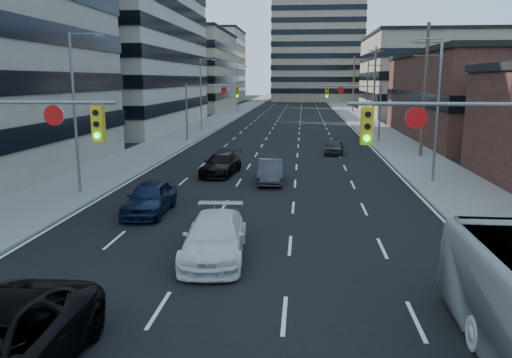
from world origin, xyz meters
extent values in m
cube|color=black|center=(0.00, 130.00, 0.01)|extent=(18.00, 300.00, 0.02)
cube|color=slate|center=(-11.50, 130.00, 0.07)|extent=(5.00, 300.00, 0.15)
cube|color=slate|center=(11.50, 130.00, 0.07)|extent=(5.00, 300.00, 0.15)
cube|color=#ADA089|center=(-27.00, 60.00, 14.00)|extent=(26.00, 34.00, 28.00)
cube|color=gray|center=(-24.00, 100.00, 8.00)|extent=(20.00, 30.00, 16.00)
cube|color=#472119|center=(24.00, 50.00, 4.50)|extent=(20.00, 30.00, 9.00)
cube|color=gray|center=(25.00, 88.00, 7.00)|extent=(22.00, 28.00, 14.00)
cube|color=gray|center=(6.00, 150.00, 29.00)|extent=(26.00, 26.00, 58.00)
cube|color=#ADA089|center=(-28.00, 140.00, 10.00)|extent=(24.00, 24.00, 20.00)
cube|color=gray|center=(32.00, 130.00, 6.00)|extent=(22.00, 22.00, 12.00)
cylinder|color=slate|center=(-6.75, 8.00, 5.80)|extent=(6.50, 0.12, 0.12)
cube|color=gold|center=(-4.10, 8.00, 5.15)|extent=(0.35, 0.28, 1.10)
cylinder|color=black|center=(-4.10, 7.84, 5.50)|extent=(0.18, 0.06, 0.18)
cylinder|color=black|center=(-4.10, 7.84, 5.15)|extent=(0.18, 0.06, 0.18)
cylinder|color=#0CE526|center=(-4.10, 7.84, 4.80)|extent=(0.18, 0.06, 0.18)
cylinder|color=white|center=(-5.50, 7.97, 5.40)|extent=(0.64, 0.06, 0.64)
cylinder|color=slate|center=(6.75, 8.00, 5.80)|extent=(6.50, 0.12, 0.12)
cube|color=gold|center=(4.10, 8.00, 5.15)|extent=(0.35, 0.28, 1.10)
cylinder|color=black|center=(4.10, 7.84, 5.50)|extent=(0.18, 0.06, 0.18)
cylinder|color=black|center=(4.10, 7.84, 5.15)|extent=(0.18, 0.06, 0.18)
cylinder|color=#0CE526|center=(4.10, 7.84, 4.80)|extent=(0.18, 0.06, 0.18)
cylinder|color=white|center=(5.50, 7.97, 5.40)|extent=(0.64, 0.06, 0.64)
cylinder|color=slate|center=(-10.00, 45.00, 3.00)|extent=(0.18, 0.18, 6.00)
cylinder|color=slate|center=(-7.00, 45.00, 5.80)|extent=(6.00, 0.12, 0.12)
cube|color=gold|center=(-4.60, 45.00, 5.15)|extent=(0.35, 0.28, 1.10)
cylinder|color=black|center=(-4.60, 44.84, 5.50)|extent=(0.18, 0.06, 0.18)
cylinder|color=black|center=(-4.60, 44.84, 5.15)|extent=(0.18, 0.06, 0.18)
cylinder|color=#0CE526|center=(-4.60, 44.84, 4.80)|extent=(0.18, 0.06, 0.18)
cylinder|color=white|center=(-6.00, 44.97, 5.40)|extent=(0.64, 0.06, 0.64)
cylinder|color=slate|center=(10.00, 45.00, 3.00)|extent=(0.18, 0.18, 6.00)
cylinder|color=slate|center=(7.00, 45.00, 5.80)|extent=(6.00, 0.12, 0.12)
cube|color=gold|center=(4.60, 45.00, 5.15)|extent=(0.35, 0.28, 1.10)
cylinder|color=black|center=(4.60, 44.84, 5.50)|extent=(0.18, 0.06, 0.18)
cylinder|color=black|center=(4.60, 44.84, 5.15)|extent=(0.18, 0.06, 0.18)
cylinder|color=#0CE526|center=(4.60, 44.84, 4.80)|extent=(0.18, 0.06, 0.18)
cylinder|color=white|center=(6.00, 44.97, 5.40)|extent=(0.64, 0.06, 0.64)
cylinder|color=#4C3D2D|center=(12.20, 36.00, 5.50)|extent=(0.28, 0.28, 11.00)
cube|color=#4C3D2D|center=(12.20, 36.00, 10.40)|extent=(2.20, 0.10, 0.10)
cube|color=#4C3D2D|center=(12.20, 36.00, 9.40)|extent=(2.20, 0.10, 0.10)
cube|color=#4C3D2D|center=(12.20, 36.00, 8.40)|extent=(2.20, 0.10, 0.10)
cylinder|color=#4C3D2D|center=(12.20, 66.00, 5.50)|extent=(0.28, 0.28, 11.00)
cube|color=#4C3D2D|center=(12.20, 66.00, 10.40)|extent=(2.20, 0.10, 0.10)
cube|color=#4C3D2D|center=(12.20, 66.00, 9.40)|extent=(2.20, 0.10, 0.10)
cube|color=#4C3D2D|center=(12.20, 66.00, 8.40)|extent=(2.20, 0.10, 0.10)
cylinder|color=#4C3D2D|center=(12.20, 96.00, 5.50)|extent=(0.28, 0.28, 11.00)
cube|color=#4C3D2D|center=(12.20, 96.00, 10.40)|extent=(2.20, 0.10, 0.10)
cube|color=#4C3D2D|center=(12.20, 96.00, 9.40)|extent=(2.20, 0.10, 0.10)
cube|color=#4C3D2D|center=(12.20, 96.00, 8.40)|extent=(2.20, 0.10, 0.10)
cylinder|color=slate|center=(-10.50, 20.00, 4.50)|extent=(0.16, 0.16, 9.00)
cylinder|color=slate|center=(-9.60, 20.00, 8.90)|extent=(1.80, 0.10, 0.10)
cube|color=slate|center=(-8.80, 20.00, 8.82)|extent=(0.50, 0.22, 0.14)
cylinder|color=slate|center=(-10.50, 55.00, 4.50)|extent=(0.16, 0.16, 9.00)
cylinder|color=slate|center=(-9.60, 55.00, 8.90)|extent=(1.80, 0.10, 0.10)
cube|color=slate|center=(-8.80, 55.00, 8.82)|extent=(0.50, 0.22, 0.14)
cylinder|color=slate|center=(-10.50, 90.00, 4.50)|extent=(0.16, 0.16, 9.00)
cylinder|color=slate|center=(-9.60, 90.00, 8.90)|extent=(1.80, 0.10, 0.10)
cube|color=slate|center=(-8.80, 90.00, 8.82)|extent=(0.50, 0.22, 0.14)
cylinder|color=slate|center=(10.50, 25.00, 4.50)|extent=(0.16, 0.16, 9.00)
cylinder|color=slate|center=(9.60, 25.00, 8.90)|extent=(1.80, 0.10, 0.10)
cube|color=slate|center=(8.80, 25.00, 8.82)|extent=(0.50, 0.22, 0.14)
cylinder|color=slate|center=(10.50, 60.00, 4.50)|extent=(0.16, 0.16, 9.00)
cylinder|color=slate|center=(9.60, 60.00, 8.90)|extent=(1.80, 0.10, 0.10)
cube|color=slate|center=(8.80, 60.00, 8.82)|extent=(0.50, 0.22, 0.14)
imported|color=silver|center=(-0.94, 10.41, 0.79)|extent=(2.58, 5.55, 1.57)
imported|color=black|center=(-5.20, 16.24, 0.79)|extent=(1.91, 4.68, 1.59)
imported|color=#303032|center=(0.21, 24.18, 0.73)|extent=(1.78, 4.50, 1.46)
imported|color=black|center=(-3.36, 26.56, 0.73)|extent=(2.59, 5.23, 1.46)
imported|color=#2D2D2F|center=(5.01, 37.18, 0.66)|extent=(1.96, 4.03, 1.33)
camera|label=1|loc=(2.22, -6.95, 6.51)|focal=35.00mm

